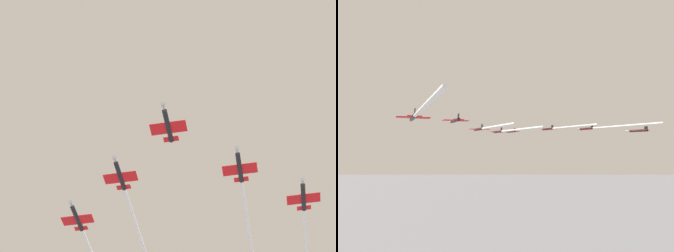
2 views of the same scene
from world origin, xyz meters
TOP-DOWN VIEW (x-y plane):
  - jet_lead at (12.12, 3.35)m, footprint 10.91×11.70m
  - jet_port_inner at (3.75, 37.89)m, footprint 37.44×41.48m
  - jet_starboard_inner at (-19.89, 13.73)m, footprint 33.95×37.60m
  - jet_port_outer at (8.03, 58.36)m, footprint 32.18×35.63m
  - jet_starboard_outer at (-44.42, 15.79)m, footprint 37.71×41.78m
  - jet_center_rear at (13.08, 77.96)m, footprint 10.91×11.70m
  - jet_port_trail at (-62.17, 10.32)m, footprint 10.91×11.70m
  - jet_starboard_trail at (5.13, 112.03)m, footprint 37.62×41.67m

SIDE VIEW (x-z plane):
  - jet_port_inner at x=3.75m, z-range 123.24..126.05m
  - jet_port_outer at x=8.03m, z-range 123.50..126.32m
  - jet_port_trail at x=-62.17m, z-range 123.55..126.37m
  - jet_starboard_trail at x=5.13m, z-range 124.24..127.06m
  - jet_lead at x=12.12m, z-range 124.45..127.27m
  - jet_center_rear at x=13.08m, z-range 125.35..128.17m
  - jet_starboard_outer at x=-44.42m, z-range 125.39..128.21m
  - jet_starboard_inner at x=-19.89m, z-range 125.66..128.47m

